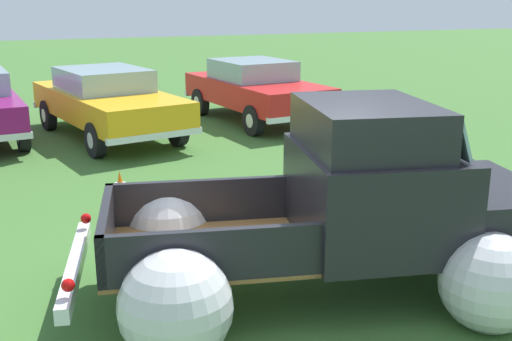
# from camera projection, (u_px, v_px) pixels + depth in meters

# --- Properties ---
(ground_plane) EXTENTS (80.00, 80.00, 0.00)m
(ground_plane) POSITION_uv_depth(u_px,v_px,m) (307.00, 292.00, 6.30)
(ground_plane) COLOR #3D6B2D
(vintage_pickup_truck) EXTENTS (4.92, 3.50, 1.96)m
(vintage_pickup_truck) POSITION_uv_depth(u_px,v_px,m) (347.00, 219.00, 6.15)
(vintage_pickup_truck) COLOR black
(vintage_pickup_truck) RESTS_ON ground
(show_car_1) EXTENTS (2.79, 4.97, 1.43)m
(show_car_1) POSITION_uv_depth(u_px,v_px,m) (107.00, 100.00, 12.99)
(show_car_1) COLOR black
(show_car_1) RESTS_ON ground
(show_car_2) EXTENTS (2.36, 4.50, 1.43)m
(show_car_2) POSITION_uv_depth(u_px,v_px,m) (255.00, 88.00, 14.66)
(show_car_2) COLOR black
(show_car_2) RESTS_ON ground
(lane_cone_0) EXTENTS (0.36, 0.36, 0.63)m
(lane_cone_0) POSITION_uv_depth(u_px,v_px,m) (121.00, 194.00, 8.40)
(lane_cone_0) COLOR black
(lane_cone_0) RESTS_ON ground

